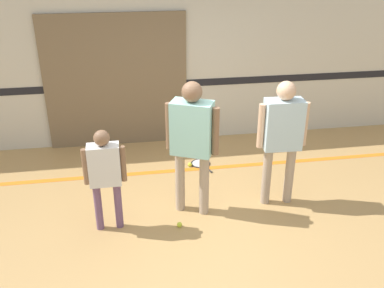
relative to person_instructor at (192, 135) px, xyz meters
name	(u,v)px	position (x,y,z in m)	size (l,w,h in m)	color
ground_plane	(198,220)	(0.04, -0.23, -1.09)	(16.00, 16.00, 0.00)	tan
wall_back	(172,50)	(0.04, 2.31, 0.51)	(16.00, 0.07, 3.20)	beige
wall_panel	(116,82)	(-0.90, 2.25, 0.02)	(2.33, 0.05, 2.22)	#756047
floor_stripe	(183,170)	(0.04, 1.10, -1.08)	(14.40, 0.10, 0.01)	orange
person_instructor	(192,135)	(0.00, 0.00, 0.00)	(0.61, 0.45, 1.75)	tan
person_student_left	(105,170)	(-1.06, -0.20, -0.28)	(0.50, 0.21, 1.31)	#6B4C70
person_student_right	(282,131)	(1.16, 0.03, -0.04)	(0.64, 0.28, 1.69)	tan
racket_spare_on_floor	(201,164)	(0.35, 1.25, -1.08)	(0.40, 0.52, 0.03)	#28282D
tennis_ball_near_instructor	(179,225)	(-0.21, -0.33, -1.05)	(0.07, 0.07, 0.07)	#CCE038
tennis_ball_by_spare_racket	(190,165)	(0.16, 1.20, -1.05)	(0.07, 0.07, 0.07)	#CCE038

